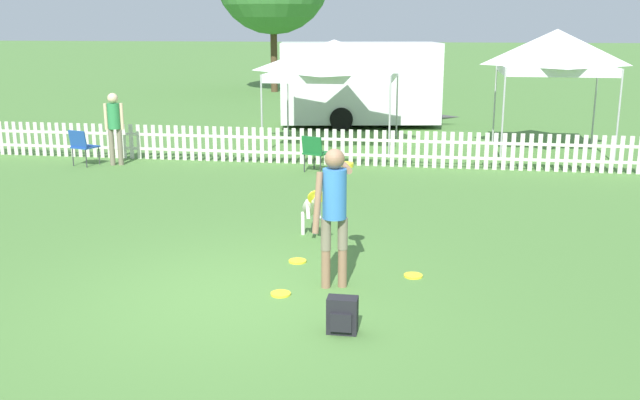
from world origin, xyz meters
The scene contains 14 objects.
ground_plane centered at (0.00, 0.00, 0.00)m, with size 240.00×240.00×0.00m, color #4C7A38.
handler_person centered at (1.06, 0.52, 1.05)m, with size 0.44×1.09×1.67m.
leaping_dog centered at (0.49, 2.28, 0.52)m, with size 0.50×1.10×0.86m.
frisbee_near_handler centered at (1.99, 1.00, 0.01)m, with size 0.24×0.24×0.02m.
frisbee_near_dog centered at (0.46, 1.32, 0.01)m, with size 0.24×0.24×0.02m.
frisbee_midfield centered at (0.49, 0.14, 0.01)m, with size 0.24×0.24×0.02m.
backpack_on_grass centered at (1.33, -0.78, 0.19)m, with size 0.31×0.22×0.38m.
picket_fence centered at (0.00, 8.03, 0.40)m, with size 23.69×0.04×0.80m.
folding_chair_blue_left centered at (-5.47, 7.02, 0.48)m, with size 0.58×0.59×0.80m.
folding_chair_center centered at (-0.29, 7.14, 0.47)m, with size 0.61×0.62×0.78m.
canopy_tent_main centered at (-0.38, 10.59, 2.19)m, with size 3.09×3.09×2.68m.
canopy_tent_secondary centered at (4.96, 10.48, 2.42)m, with size 2.55×2.55×2.94m.
spectator_standing centered at (-4.78, 7.23, 0.96)m, with size 0.40×0.27×1.60m.
equipment_trailer centered at (-0.16, 14.47, 1.33)m, with size 5.68×3.05×2.51m.
Camera 1 is at (2.18, -7.45, 3.05)m, focal length 40.00 mm.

